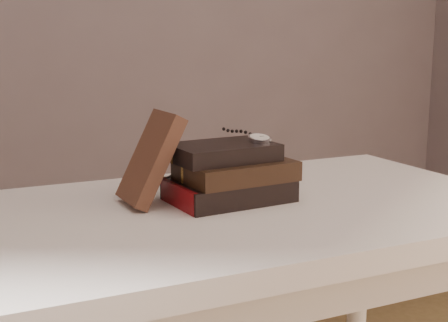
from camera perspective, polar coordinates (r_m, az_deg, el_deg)
name	(u,v)px	position (r m, az deg, el deg)	size (l,w,h in m)	color
table	(248,252)	(1.16, 2.25, -8.30)	(1.00, 0.60, 0.75)	white
book_stack	(230,174)	(1.14, 0.51, -1.21)	(0.23, 0.16, 0.11)	black
journal	(151,159)	(1.11, -6.75, 0.21)	(0.03, 0.11, 0.17)	#3E2117
pocket_watch	(257,138)	(1.15, 3.08, 2.14)	(0.05, 0.15, 0.02)	silver
eyeglasses	(175,166)	(1.16, -4.52, -0.43)	(0.10, 0.11, 0.04)	silver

